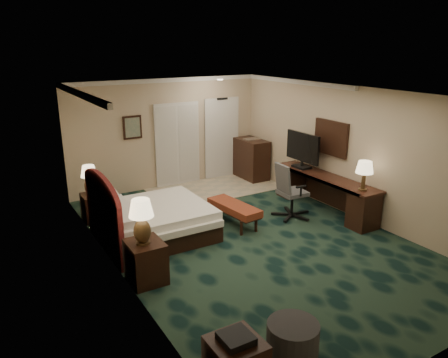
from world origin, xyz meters
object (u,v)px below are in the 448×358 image
desk_chair (293,190)px  nightstand_far (94,207)px  bed (156,221)px  bed_bench (234,214)px  lamp_near (142,222)px  nightstand_near (146,262)px  desk (324,193)px  minibar (251,159)px  tv (302,151)px  ottoman (293,340)px  lamp_far (89,180)px

desk_chair → nightstand_far: bearing=155.3°
bed → bed_bench: size_ratio=1.50×
nightstand_far → lamp_near: bearing=-89.9°
nightstand_near → desk: desk is taller
nightstand_far → lamp_near: (0.00, -2.87, 0.72)m
bed_bench → desk_chair: size_ratio=1.07×
desk → minibar: minibar is taller
tv → minibar: 2.14m
bed_bench → ottoman: ottoman is taller
nightstand_near → tv: tv is taller
bed_bench → desk: size_ratio=0.47×
desk → desk_chair: bearing=175.1°
lamp_far → minibar: (4.46, 0.75, -0.33)m
bed → nightstand_far: (-0.80, 1.40, -0.02)m
nightstand_near → ottoman: (0.84, -2.48, -0.11)m
lamp_near → lamp_far: (-0.04, 2.89, -0.14)m
lamp_near → desk: bearing=10.7°
lamp_near → tv: 4.71m
bed → lamp_near: size_ratio=2.71×
tv → desk_chair: bearing=-139.6°
nightstand_near → desk_chair: desk_chair is taller
desk → tv: (-0.02, 0.76, 0.80)m
lamp_near → ottoman: size_ratio=1.14×
ottoman → desk_chair: (2.73, 3.37, 0.37)m
nightstand_near → lamp_far: size_ratio=1.06×
lamp_near → tv: size_ratio=0.67×
desk → tv: size_ratio=2.61×
lamp_far → bed_bench: (2.40, -1.68, -0.65)m
nightstand_near → lamp_near: size_ratio=0.93×
nightstand_near → lamp_far: bearing=91.4°
nightstand_near → tv: 4.74m
lamp_far → desk: 4.95m
bed → desk: (3.64, -0.63, 0.09)m
lamp_near → ottoman: (0.88, -2.45, -0.78)m
bed_bench → tv: 2.31m
lamp_far → ottoman: bearing=-80.3°
lamp_far → nightstand_near: bearing=-88.6°
lamp_near → minibar: bearing=39.5°
desk_chair → minibar: (0.82, 2.73, -0.06)m
lamp_far → tv: bearing=-16.1°
nightstand_far → bed_bench: size_ratio=0.44×
tv → nightstand_near: bearing=-160.2°
ottoman → minibar: size_ratio=0.58×
nightstand_far → lamp_near: 2.96m
desk → minibar: bearing=90.3°
ottoman → lamp_far: bearing=99.7°
nightstand_near → desk: bearing=10.6°
desk → desk_chair: (-0.83, 0.07, 0.20)m
nightstand_far → tv: tv is taller
bed → desk_chair: size_ratio=1.61×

